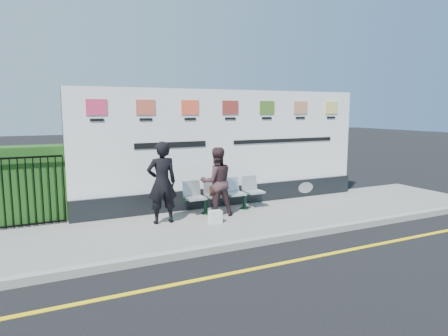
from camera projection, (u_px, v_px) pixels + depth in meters
The scene contains 12 objects.
ground at pixel (301, 260), 7.00m from camera, with size 80.00×80.00×0.00m, color black.
pavement at pixel (235, 221), 9.22m from camera, with size 14.00×3.00×0.12m, color gray.
kerb at pixel (270, 239), 7.88m from camera, with size 14.00×0.18×0.14m, color gray.
yellow_line at pixel (301, 260), 7.00m from camera, with size 14.00×0.10×0.01m, color yellow.
billboard at pixel (229, 156), 10.44m from camera, with size 8.00×0.30×3.00m.
hedge at pixel (12, 185), 8.72m from camera, with size 2.35×0.70×1.70m, color #1E4B16.
railing at pixel (12, 193), 8.33m from camera, with size 2.05×0.06×1.54m, color black, non-canonical shape.
bench at pixel (225, 202), 9.85m from camera, with size 2.06×0.54×0.44m, color silver, non-canonical shape.
woman_left at pixel (162, 183), 8.75m from camera, with size 0.66×0.43×1.82m, color black.
woman_right at pixel (217, 182), 9.38m from camera, with size 0.79×0.62×1.63m, color #392528.
handbag_brown at pixel (216, 190), 9.69m from camera, with size 0.29×0.12×0.23m, color black.
carrier_bag_white at pixel (215, 217), 8.83m from camera, with size 0.28×0.17×0.28m, color silver.
Camera 1 is at (-4.13, -5.44, 2.61)m, focal length 32.00 mm.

